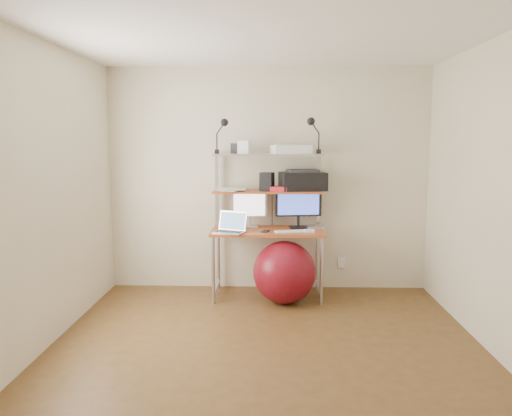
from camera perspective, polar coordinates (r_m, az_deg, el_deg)
The scene contains 20 objects.
room at distance 3.86m, azimuth 1.20°, elevation 1.14°, with size 3.60×3.60×3.60m.
computer_desk at distance 5.39m, azimuth 1.33°, elevation -0.12°, with size 1.20×0.60×1.57m.
wall_outlet at distance 5.85m, azimuth 9.74°, elevation -6.14°, with size 0.08×0.01×0.12m, color white.
monitor_silver at distance 5.48m, azimuth -0.75°, elevation 0.13°, with size 0.38×0.17×0.43m.
monitor_black at distance 5.47m, azimuth 4.88°, elevation 0.38°, with size 0.51×0.17×0.51m.
laptop at distance 5.22m, azimuth -2.86°, elevation -2.28°, with size 0.38×0.34×0.27m.
keyboard at distance 5.25m, azimuth 4.26°, elevation -2.67°, with size 0.38×0.11×0.01m, color white.
mouse at distance 5.26m, azimuth 6.13°, elevation -2.59°, with size 0.10×0.06×0.03m, color white.
mac_mini at distance 5.45m, azimuth 6.83°, elevation -2.19°, with size 0.19×0.19×0.04m, color silver.
phone at distance 5.25m, azimuth 1.08°, elevation -2.66°, with size 0.07×0.12×0.01m, color black.
printer at distance 5.47m, azimuth 5.36°, elevation 3.15°, with size 0.53×0.41×0.23m.
nas_cube at distance 5.40m, azimuth 1.26°, elevation 3.04°, with size 0.14×0.14×0.20m, color black.
red_box at distance 5.35m, azimuth 2.69°, elevation 2.19°, with size 0.18×0.12×0.05m, color red.
scanner at distance 5.41m, azimuth 4.02°, elevation 6.76°, with size 0.45×0.35×0.11m.
box_white at distance 5.38m, azimuth -1.38°, elevation 6.98°, with size 0.12×0.10×0.14m, color white.
box_grey at distance 5.48m, azimuth -2.17°, elevation 6.83°, with size 0.11×0.11×0.11m, color #2E2E30.
clip_lamp_left at distance 5.33m, azimuth -3.81°, elevation 9.09°, with size 0.15×0.08×0.37m.
clip_lamp_right at distance 5.35m, azimuth 6.49°, elevation 9.15°, with size 0.15×0.08×0.38m.
exercise_ball at distance 5.25m, azimuth 3.27°, elevation -7.35°, with size 0.66×0.66×0.66m, color maroon.
paper_stack at distance 5.45m, azimuth -2.80°, elevation 2.15°, with size 0.38×0.41×0.02m.
Camera 1 is at (0.03, -3.84, 1.70)m, focal length 35.00 mm.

